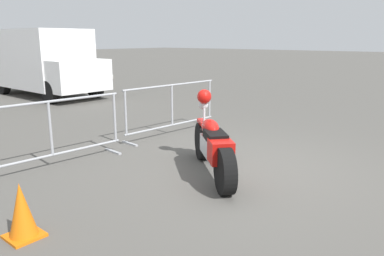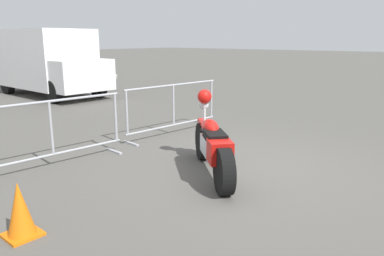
# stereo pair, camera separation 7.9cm
# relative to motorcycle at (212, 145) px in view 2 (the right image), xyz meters

# --- Properties ---
(ground_plane) EXTENTS (120.00, 120.00, 0.00)m
(ground_plane) POSITION_rel_motorcycle_xyz_m (0.53, -0.24, -0.46)
(ground_plane) COLOR #54514C
(motorcycle) EXTENTS (1.50, 1.72, 1.20)m
(motorcycle) POSITION_rel_motorcycle_xyz_m (0.00, 0.00, 0.00)
(motorcycle) COLOR black
(motorcycle) RESTS_ON ground
(crowd_barrier_near) EXTENTS (2.46, 0.61, 1.07)m
(crowd_barrier_near) POSITION_rel_motorcycle_xyz_m (-1.38, 2.12, 0.10)
(crowd_barrier_near) COLOR #9EA0A5
(crowd_barrier_near) RESTS_ON ground
(crowd_barrier_far) EXTENTS (2.46, 0.61, 1.07)m
(crowd_barrier_far) POSITION_rel_motorcycle_xyz_m (1.38, 2.12, 0.10)
(crowd_barrier_far) COLOR #9EA0A5
(crowd_barrier_far) RESTS_ON ground
(delivery_van) EXTENTS (2.01, 5.00, 2.31)m
(delivery_van) POSITION_rel_motorcycle_xyz_m (2.58, 9.52, 0.79)
(delivery_van) COLOR white
(delivery_van) RESTS_ON ground
(parked_car_white) EXTENTS (1.76, 4.22, 1.43)m
(parked_car_white) POSITION_rel_motorcycle_xyz_m (6.42, 22.02, 0.27)
(parked_car_white) COLOR white
(parked_car_white) RESTS_ON ground
(pedestrian) EXTENTS (0.38, 0.38, 1.69)m
(pedestrian) POSITION_rel_motorcycle_xyz_m (4.90, 17.98, 0.46)
(pedestrian) COLOR #262838
(pedestrian) RESTS_ON ground
(planter_island) EXTENTS (4.27, 4.27, 1.12)m
(planter_island) POSITION_rel_motorcycle_xyz_m (6.64, 13.91, -0.20)
(planter_island) COLOR #ADA89E
(planter_island) RESTS_ON ground
(traffic_cone) EXTENTS (0.34, 0.34, 0.59)m
(traffic_cone) POSITION_rel_motorcycle_xyz_m (-2.72, 0.36, -0.17)
(traffic_cone) COLOR orange
(traffic_cone) RESTS_ON ground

